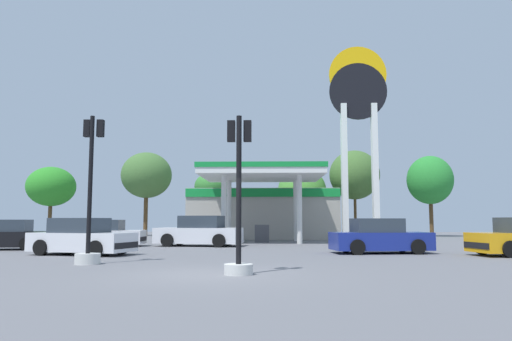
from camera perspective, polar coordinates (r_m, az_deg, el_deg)
ground_plane at (r=12.81m, az=-5.56°, el=-12.16°), size 90.00×90.00×0.00m
gas_station at (r=37.09m, az=0.84°, el=-4.72°), size 11.11×13.86×4.74m
station_pole_sign at (r=34.55m, az=12.01°, el=6.41°), size 4.01×0.56×13.57m
car_0 at (r=26.57m, az=-6.72°, el=-7.26°), size 4.83×2.67×1.64m
car_2 at (r=21.42m, az=14.39°, el=-7.66°), size 4.30×2.27×1.48m
car_3 at (r=27.51m, az=-17.25°, el=-7.19°), size 4.04×1.96×1.42m
car_4 at (r=21.08m, az=-19.87°, el=-7.51°), size 4.48×2.82×1.49m
car_5 at (r=26.17m, az=-27.50°, el=-6.87°), size 4.23×2.37×1.43m
traffic_signal_0 at (r=12.75m, az=-2.04°, el=-5.42°), size 0.75×0.75×4.18m
traffic_signal_1 at (r=16.58m, az=-19.05°, el=-5.20°), size 0.80×0.80×4.82m
tree_0 at (r=45.84m, az=-23.02°, el=-1.76°), size 4.16×4.16×6.04m
tree_1 at (r=44.74m, az=-12.79°, el=-0.57°), size 4.53×4.53×7.51m
tree_2 at (r=44.89m, az=-5.26°, el=-1.89°), size 3.17×3.17×5.79m
tree_3 at (r=42.46m, az=5.45°, el=-2.29°), size 4.19×4.19×5.93m
tree_4 at (r=44.04m, az=11.54°, el=-0.53°), size 4.46×4.46×7.61m
tree_5 at (r=44.17m, az=19.84°, el=-1.08°), size 3.88×3.88×6.92m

